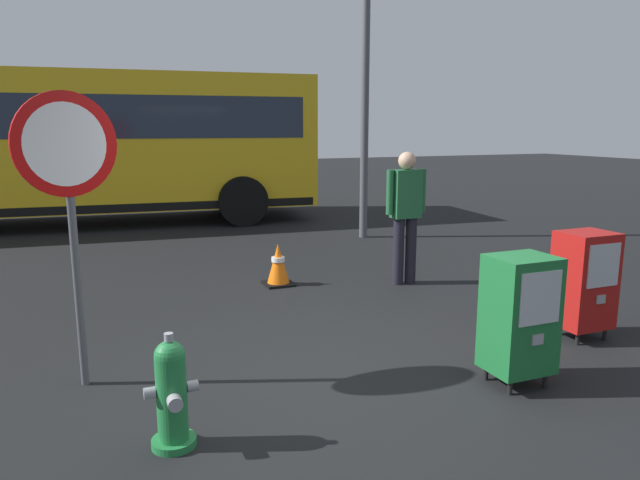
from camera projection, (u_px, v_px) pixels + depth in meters
The scene contains 8 objects.
ground_plane at pixel (342, 382), 4.60m from camera, with size 60.00×60.00×0.00m, color black.
fire_hydrant at pixel (172, 394), 3.61m from camera, with size 0.33×0.32×0.75m.
newspaper_box_primary at pixel (584, 280), 5.46m from camera, with size 0.48×0.42×1.02m.
newspaper_box_secondary at pixel (520, 314), 4.46m from camera, with size 0.48×0.42×1.02m.
stop_sign at pixel (69, 179), 4.24m from camera, with size 0.71×0.31×2.23m.
pedestrian at pixel (406, 210), 7.31m from camera, with size 0.55×0.22×1.67m.
traffic_cone at pixel (278, 265), 7.37m from camera, with size 0.36×0.36×0.53m.
bus_near at pixel (47, 140), 11.59m from camera, with size 10.68×3.49×3.00m.
Camera 1 is at (-1.79, -3.91, 1.98)m, focal length 32.79 mm.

